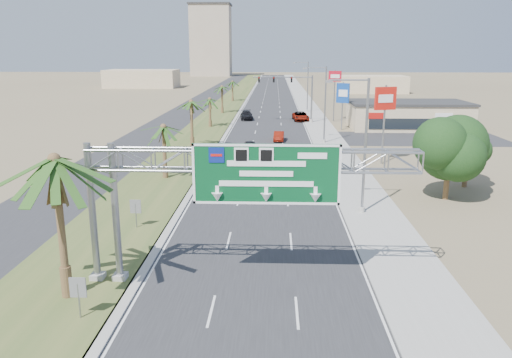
{
  "coord_description": "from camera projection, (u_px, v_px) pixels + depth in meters",
  "views": [
    {
      "loc": [
        0.87,
        -13.97,
        11.73
      ],
      "look_at": [
        -0.23,
        15.66,
        4.2
      ],
      "focal_mm": 35.0,
      "sensor_mm": 36.0,
      "label": 1
    }
  ],
  "objects": [
    {
      "name": "pole_sign_red_near",
      "position": [
        385.0,
        103.0,
        52.59
      ],
      "size": [
        2.38,
        1.01,
        8.45
      ],
      "color": "gray",
      "rests_on": "ground"
    },
    {
      "name": "palm_row_c",
      "position": [
        191.0,
        103.0,
        61.89
      ],
      "size": [
        3.99,
        3.99,
        6.75
      ],
      "color": "brown",
      "rests_on": "ground"
    },
    {
      "name": "oak_far",
      "position": [
        468.0,
        145.0,
        43.92
      ],
      "size": [
        3.5,
        3.5,
        5.6
      ],
      "color": "brown",
      "rests_on": "ground"
    },
    {
      "name": "median_grass",
      "position": [
        231.0,
        101.0,
        123.33
      ],
      "size": [
        7.0,
        300.0,
        0.12
      ],
      "primitive_type": "cube",
      "color": "#3F5626",
      "rests_on": "ground"
    },
    {
      "name": "oak_near",
      "position": [
        450.0,
        145.0,
        39.98
      ],
      "size": [
        4.5,
        4.5,
        6.8
      ],
      "color": "brown",
      "rests_on": "ground"
    },
    {
      "name": "palm_row_b",
      "position": [
        163.0,
        128.0,
        46.58
      ],
      "size": [
        3.99,
        3.99,
        5.95
      ],
      "color": "brown",
      "rests_on": "ground"
    },
    {
      "name": "car_left_lane",
      "position": [
        250.0,
        147.0,
        59.62
      ],
      "size": [
        2.0,
        4.34,
        1.44
      ],
      "primitive_type": "imported",
      "rotation": [
        0.0,
        0.0,
        0.07
      ],
      "color": "black",
      "rests_on": "ground"
    },
    {
      "name": "sign_gantry",
      "position": [
        235.0,
        171.0,
        24.61
      ],
      "size": [
        16.75,
        1.24,
        7.5
      ],
      "color": "gray",
      "rests_on": "ground"
    },
    {
      "name": "palm_row_d",
      "position": [
        210.0,
        100.0,
        79.63
      ],
      "size": [
        3.99,
        3.99,
        5.45
      ],
      "color": "brown",
      "rests_on": "ground"
    },
    {
      "name": "car_far",
      "position": [
        246.0,
        115.0,
        89.7
      ],
      "size": [
        2.66,
        5.46,
        1.53
      ],
      "primitive_type": "imported",
      "rotation": [
        0.0,
        0.0,
        0.1
      ],
      "color": "black",
      "rests_on": "ground"
    },
    {
      "name": "median_signback_b",
      "position": [
        136.0,
        209.0,
        33.83
      ],
      "size": [
        0.75,
        0.08,
        2.08
      ],
      "color": "gray",
      "rests_on": "ground"
    },
    {
      "name": "palm_row_f",
      "position": [
        232.0,
        82.0,
        122.17
      ],
      "size": [
        3.99,
        3.99,
        5.75
      ],
      "color": "brown",
      "rests_on": "ground"
    },
    {
      "name": "opposing_road",
      "position": [
        203.0,
        101.0,
        123.6
      ],
      "size": [
        8.0,
        300.0,
        0.02
      ],
      "primitive_type": "cube",
      "color": "#28282B",
      "rests_on": "ground"
    },
    {
      "name": "building_distant_right",
      "position": [
        371.0,
        84.0,
        150.35
      ],
      "size": [
        20.0,
        12.0,
        5.0
      ],
      "primitive_type": "cube",
      "color": "tan",
      "rests_on": "ground"
    },
    {
      "name": "streetlight_near",
      "position": [
        362.0,
        152.0,
        36.34
      ],
      "size": [
        3.27,
        0.44,
        10.0
      ],
      "color": "gray",
      "rests_on": "ground"
    },
    {
      "name": "sidewalk_right",
      "position": [
        306.0,
        101.0,
        122.67
      ],
      "size": [
        4.0,
        300.0,
        0.1
      ],
      "primitive_type": "cube",
      "color": "#9E9B93",
      "rests_on": "ground"
    },
    {
      "name": "signal_mast",
      "position": [
        300.0,
        94.0,
        84.78
      ],
      "size": [
        10.28,
        0.71,
        8.0
      ],
      "color": "gray",
      "rests_on": "ground"
    },
    {
      "name": "palm_row_e",
      "position": [
        222.0,
        87.0,
        97.86
      ],
      "size": [
        3.99,
        3.99,
        6.15
      ],
      "color": "brown",
      "rests_on": "ground"
    },
    {
      "name": "tower_distant",
      "position": [
        211.0,
        41.0,
        255.43
      ],
      "size": [
        20.0,
        16.0,
        35.0
      ],
      "primitive_type": "cube",
      "color": "tan",
      "rests_on": "ground"
    },
    {
      "name": "pole_sign_red_far",
      "position": [
        335.0,
        81.0,
        85.99
      ],
      "size": [
        2.21,
        0.81,
        8.87
      ],
      "color": "gray",
      "rests_on": "ground"
    },
    {
      "name": "road",
      "position": [
        271.0,
        102.0,
        122.99
      ],
      "size": [
        12.0,
        300.0,
        0.02
      ],
      "primitive_type": "cube",
      "color": "#28282B",
      "rests_on": "ground"
    },
    {
      "name": "streetlight_mid",
      "position": [
        323.0,
        108.0,
        65.4
      ],
      "size": [
        3.27,
        0.44,
        10.0
      ],
      "color": "gray",
      "rests_on": "ground"
    },
    {
      "name": "median_signback_a",
      "position": [
        78.0,
        291.0,
        22.18
      ],
      "size": [
        0.75,
        0.08,
        2.08
      ],
      "color": "gray",
      "rests_on": "ground"
    },
    {
      "name": "palm_near",
      "position": [
        54.0,
        161.0,
        22.82
      ],
      "size": [
        5.7,
        5.7,
        8.35
      ],
      "color": "brown",
      "rests_on": "ground"
    },
    {
      "name": "car_right_lane",
      "position": [
        301.0,
        116.0,
        88.15
      ],
      "size": [
        2.97,
        5.77,
        1.56
      ],
      "primitive_type": "imported",
      "rotation": [
        0.0,
        0.0,
        0.07
      ],
      "color": "gray",
      "rests_on": "ground"
    },
    {
      "name": "store_building",
      "position": [
        408.0,
        116.0,
        79.09
      ],
      "size": [
        18.0,
        10.0,
        4.0
      ],
      "primitive_type": "cube",
      "color": "tan",
      "rests_on": "ground"
    },
    {
      "name": "car_mid_lane",
      "position": [
        279.0,
        136.0,
        68.04
      ],
      "size": [
        1.53,
        3.93,
        1.27
      ],
      "primitive_type": "imported",
      "rotation": [
        0.0,
        0.0,
        -0.05
      ],
      "color": "maroon",
      "rests_on": "ground"
    },
    {
      "name": "building_distant_left",
      "position": [
        142.0,
        79.0,
        172.3
      ],
      "size": [
        24.0,
        14.0,
        6.0
      ],
      "primitive_type": "cube",
      "color": "tan",
      "rests_on": "ground"
    },
    {
      "name": "streetlight_far",
      "position": [
        307.0,
        89.0,
        100.26
      ],
      "size": [
        3.27,
        0.44,
        10.0
      ],
      "color": "gray",
      "rests_on": "ground"
    },
    {
      "name": "pole_sign_blue",
      "position": [
        343.0,
        95.0,
        76.6
      ],
      "size": [
        1.95,
        1.1,
        7.39
      ],
      "color": "gray",
      "rests_on": "ground"
    }
  ]
}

